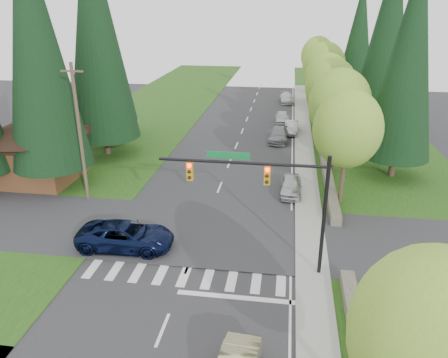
% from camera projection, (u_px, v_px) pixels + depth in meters
% --- Properties ---
extents(ground, '(120.00, 120.00, 0.00)m').
position_uv_depth(ground, '(168.00, 315.00, 20.61)').
color(ground, '#28282B').
rests_on(ground, ground).
extents(grass_east, '(14.00, 110.00, 0.06)m').
position_uv_depth(grass_east, '(379.00, 175.00, 37.14)').
color(grass_east, '#1A4312').
rests_on(grass_east, ground).
extents(grass_west, '(14.00, 110.00, 0.06)m').
position_uv_depth(grass_west, '(90.00, 160.00, 40.69)').
color(grass_west, '#1A4312').
rests_on(grass_west, ground).
extents(cross_street, '(120.00, 8.00, 0.10)m').
position_uv_depth(cross_street, '(201.00, 233.00, 27.94)').
color(cross_street, '#28282B').
rests_on(cross_street, ground).
extents(sidewalk_east, '(1.80, 80.00, 0.13)m').
position_uv_depth(sidewalk_east, '(305.00, 163.00, 39.80)').
color(sidewalk_east, gray).
rests_on(sidewalk_east, ground).
extents(curb_east, '(0.20, 80.00, 0.13)m').
position_uv_depth(curb_east, '(296.00, 163.00, 39.91)').
color(curb_east, gray).
rests_on(curb_east, ground).
extents(stone_wall_north, '(0.70, 40.00, 0.70)m').
position_uv_depth(stone_wall_north, '(320.00, 136.00, 46.78)').
color(stone_wall_north, '#4C4438').
rests_on(stone_wall_north, ground).
extents(traffic_signal, '(8.70, 0.37, 6.80)m').
position_uv_depth(traffic_signal, '(270.00, 187.00, 22.25)').
color(traffic_signal, black).
rests_on(traffic_signal, ground).
extents(brown_building, '(8.40, 8.40, 5.40)m').
position_uv_depth(brown_building, '(35.00, 143.00, 35.21)').
color(brown_building, '#4C2D19').
rests_on(brown_building, ground).
extents(utility_pole, '(1.60, 0.24, 10.00)m').
position_uv_depth(utility_pole, '(80.00, 132.00, 30.96)').
color(utility_pole, '#473828').
rests_on(utility_pole, ground).
extents(decid_tree_0, '(4.80, 4.80, 8.37)m').
position_uv_depth(decid_tree_0, '(348.00, 129.00, 30.07)').
color(decid_tree_0, '#38281C').
rests_on(decid_tree_0, ground).
extents(decid_tree_1, '(5.20, 5.20, 8.80)m').
position_uv_depth(decid_tree_1, '(340.00, 104.00, 36.39)').
color(decid_tree_1, '#38281C').
rests_on(decid_tree_1, ground).
extents(decid_tree_2, '(5.00, 5.00, 8.82)m').
position_uv_depth(decid_tree_2, '(331.00, 87.00, 42.78)').
color(decid_tree_2, '#38281C').
rests_on(decid_tree_2, ground).
extents(decid_tree_3, '(5.00, 5.00, 8.55)m').
position_uv_depth(decid_tree_3, '(327.00, 79.00, 49.28)').
color(decid_tree_3, '#38281C').
rests_on(decid_tree_3, ground).
extents(decid_tree_4, '(5.40, 5.40, 9.18)m').
position_uv_depth(decid_tree_4, '(324.00, 67.00, 55.52)').
color(decid_tree_4, '#38281C').
rests_on(decid_tree_4, ground).
extents(decid_tree_5, '(4.80, 4.80, 8.30)m').
position_uv_depth(decid_tree_5, '(319.00, 64.00, 62.16)').
color(decid_tree_5, '#38281C').
rests_on(decid_tree_5, ground).
extents(decid_tree_6, '(5.20, 5.20, 8.86)m').
position_uv_depth(decid_tree_6, '(318.00, 56.00, 68.44)').
color(decid_tree_6, '#38281C').
rests_on(decid_tree_6, ground).
extents(decid_tree_south, '(4.60, 4.60, 7.92)m').
position_uv_depth(decid_tree_south, '(433.00, 338.00, 11.86)').
color(decid_tree_south, '#38281C').
rests_on(decid_tree_south, ground).
extents(conifer_w_a, '(6.12, 6.12, 19.80)m').
position_uv_depth(conifer_w_a, '(36.00, 46.00, 31.14)').
color(conifer_w_a, '#38281C').
rests_on(conifer_w_a, ground).
extents(conifer_w_b, '(5.44, 5.44, 17.80)m').
position_uv_depth(conifer_w_b, '(31.00, 54.00, 35.59)').
color(conifer_w_b, '#38281C').
rests_on(conifer_w_b, ground).
extents(conifer_w_c, '(6.46, 6.46, 20.80)m').
position_uv_depth(conifer_w_c, '(95.00, 32.00, 38.14)').
color(conifer_w_c, '#38281C').
rests_on(conifer_w_c, ground).
extents(conifer_w_e, '(5.78, 5.78, 18.80)m').
position_uv_depth(conifer_w_e, '(103.00, 38.00, 44.29)').
color(conifer_w_e, '#38281C').
rests_on(conifer_w_e, ground).
extents(conifer_e_a, '(5.44, 5.44, 17.80)m').
position_uv_depth(conifer_e_a, '(409.00, 57.00, 33.32)').
color(conifer_e_a, '#38281C').
rests_on(conifer_e_a, ground).
extents(conifer_e_b, '(6.12, 6.12, 19.80)m').
position_uv_depth(conifer_e_b, '(388.00, 32.00, 45.63)').
color(conifer_e_b, '#38281C').
rests_on(conifer_e_b, ground).
extents(conifer_e_c, '(5.10, 5.10, 16.80)m').
position_uv_depth(conifer_e_c, '(359.00, 37.00, 59.16)').
color(conifer_e_c, '#38281C').
rests_on(conifer_e_c, ground).
extents(suv_navy, '(5.82, 2.87, 1.59)m').
position_uv_depth(suv_navy, '(126.00, 236.00, 26.00)').
color(suv_navy, black).
rests_on(suv_navy, ground).
extents(parked_car_a, '(1.65, 3.97, 1.34)m').
position_uv_depth(parked_car_a, '(291.00, 186.00, 33.37)').
color(parked_car_a, '#B3B3B8').
rests_on(parked_car_a, ground).
extents(parked_car_b, '(2.03, 4.83, 1.39)m').
position_uv_depth(parked_car_b, '(278.00, 135.00, 46.12)').
color(parked_car_b, slate).
rests_on(parked_car_b, ground).
extents(parked_car_c, '(1.58, 4.13, 1.34)m').
position_uv_depth(parked_car_c, '(291.00, 127.00, 48.85)').
color(parked_car_c, '#A1A0A5').
rests_on(parked_car_c, ground).
extents(parked_car_d, '(1.86, 4.29, 1.44)m').
position_uv_depth(parked_car_d, '(283.00, 118.00, 52.70)').
color(parked_car_d, silver).
rests_on(parked_car_d, ground).
extents(parked_car_e, '(2.29, 4.77, 1.34)m').
position_uv_depth(parked_car_e, '(287.00, 98.00, 63.63)').
color(parked_car_e, silver).
rests_on(parked_car_e, ground).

